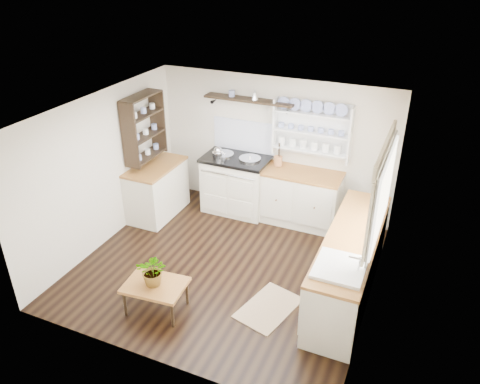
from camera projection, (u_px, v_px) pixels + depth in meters
name	position (u px, v px, depth m)	size (l,w,h in m)	color
floor	(227.00, 265.00, 6.74)	(4.00, 3.80, 0.01)	black
wall_back	(274.00, 146.00, 7.75)	(4.00, 0.02, 2.30)	beige
wall_right	(379.00, 227.00, 5.51)	(0.02, 3.80, 2.30)	beige
wall_left	(103.00, 170.00, 6.91)	(0.02, 3.80, 2.30)	beige
ceiling	(224.00, 112.00, 5.67)	(4.00, 3.80, 0.01)	white
window	(382.00, 190.00, 5.45)	(0.08, 1.55, 1.22)	white
aga_cooker	(236.00, 183.00, 7.98)	(1.10, 0.76, 1.01)	white
back_cabinets	(301.00, 197.00, 7.62)	(1.27, 0.63, 0.90)	beige
right_cabinets	(349.00, 264.00, 6.01)	(0.62, 2.43, 0.90)	beige
belfast_sink	(339.00, 276.00, 5.25)	(0.55, 0.60, 0.45)	white
left_cabinets	(157.00, 189.00, 7.86)	(0.62, 1.13, 0.90)	beige
plate_rack	(313.00, 129.00, 7.31)	(1.20, 0.22, 0.90)	white
high_shelf	(249.00, 100.00, 7.44)	(1.50, 0.29, 0.16)	black
left_shelving	(144.00, 127.00, 7.40)	(0.28, 0.80, 1.05)	black
kettle	(218.00, 154.00, 7.72)	(0.19, 0.19, 0.23)	silver
utensil_crock	(278.00, 161.00, 7.59)	(0.14, 0.14, 0.16)	#9E643A
center_table	(155.00, 287.00, 5.77)	(0.79, 0.60, 0.40)	brown
potted_plant	(154.00, 270.00, 5.65)	(0.37, 0.32, 0.42)	#3F7233
floor_rug	(269.00, 308.00, 5.94)	(0.55, 0.85, 0.02)	#856C4D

